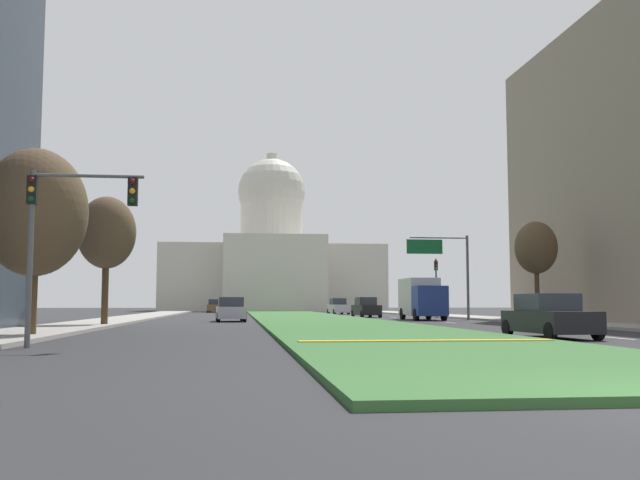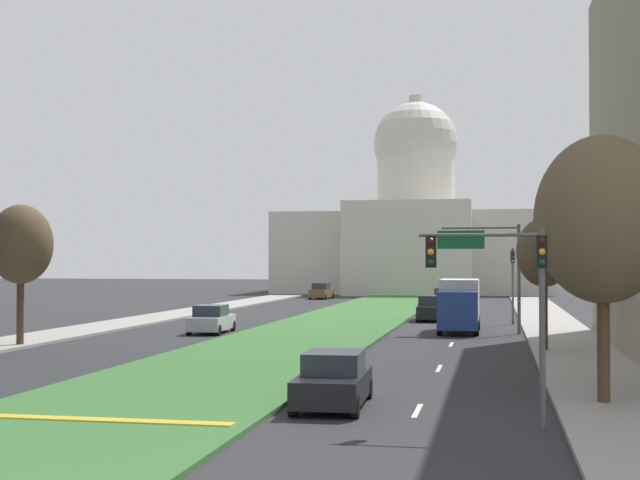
# 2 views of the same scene
# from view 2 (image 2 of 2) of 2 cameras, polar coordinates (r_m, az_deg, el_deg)

# --- Properties ---
(ground_plane) EXTENTS (260.00, 260.00, 0.00)m
(ground_plane) POSITION_cam_2_polar(r_m,az_deg,el_deg) (66.74, 1.97, -5.05)
(ground_plane) COLOR #2B2B2D
(grass_median) EXTENTS (8.70, 101.32, 0.14)m
(grass_median) POSITION_cam_2_polar(r_m,az_deg,el_deg) (61.20, 1.14, -5.32)
(grass_median) COLOR #386B33
(grass_median) RESTS_ON ground_plane
(median_curb_nose) EXTENTS (7.83, 0.50, 0.04)m
(median_curb_nose) POSITION_cam_2_polar(r_m,az_deg,el_deg) (24.91, -14.35, -11.01)
(median_curb_nose) COLOR gold
(median_curb_nose) RESTS_ON grass_median
(lane_dashes_right) EXTENTS (0.16, 77.20, 0.01)m
(lane_dashes_right) POSITION_cam_2_polar(r_m,az_deg,el_deg) (61.59, 8.99, -5.34)
(lane_dashes_right) COLOR silver
(lane_dashes_right) RESTS_ON ground_plane
(sidewalk_left) EXTENTS (4.00, 101.32, 0.15)m
(sidewalk_left) POSITION_cam_2_polar(r_m,az_deg,el_deg) (60.01, -13.38, -5.36)
(sidewalk_left) COLOR #9E9991
(sidewalk_left) RESTS_ON ground_plane
(sidewalk_right) EXTENTS (4.00, 101.32, 0.15)m
(sidewalk_right) POSITION_cam_2_polar(r_m,az_deg,el_deg) (54.80, 14.98, -5.75)
(sidewalk_right) COLOR #9E9991
(sidewalk_right) RESTS_ON ground_plane
(capitol_building) EXTENTS (35.74, 26.23, 26.89)m
(capitol_building) POSITION_cam_2_polar(r_m,az_deg,el_deg) (121.72, 6.09, 0.42)
(capitol_building) COLOR beige
(capitol_building) RESTS_ON ground_plane
(traffic_light_near_right) EXTENTS (3.34, 0.35, 5.20)m
(traffic_light_near_right) POSITION_cam_2_polar(r_m,az_deg,el_deg) (24.03, 11.94, -2.66)
(traffic_light_near_right) COLOR #515456
(traffic_light_near_right) RESTS_ON ground_plane
(traffic_light_far_right) EXTENTS (0.28, 0.35, 5.20)m
(traffic_light_far_right) POSITION_cam_2_polar(r_m,az_deg,el_deg) (62.32, 12.17, -2.24)
(traffic_light_far_right) COLOR #515456
(traffic_light_far_right) RESTS_ON ground_plane
(overhead_guide_sign) EXTENTS (4.89, 0.20, 6.50)m
(overhead_guide_sign) POSITION_cam_2_polar(r_m,az_deg,el_deg) (54.20, 10.73, -1.02)
(overhead_guide_sign) COLOR #515456
(overhead_guide_sign) RESTS_ON ground_plane
(street_tree_right_near) EXTENTS (4.06, 4.06, 8.15)m
(street_tree_right_near) POSITION_cam_2_polar(r_m,az_deg,el_deg) (28.11, 17.55, 1.23)
(street_tree_right_near) COLOR #4C3823
(street_tree_right_near) RESTS_ON ground_plane
(street_tree_left_mid) EXTENTS (3.20, 3.20, 7.18)m
(street_tree_left_mid) POSITION_cam_2_polar(r_m,az_deg,el_deg) (47.52, -18.52, -0.30)
(street_tree_left_mid) COLOR #4C3823
(street_tree_left_mid) RESTS_ON ground_plane
(street_tree_right_mid) EXTENTS (2.62, 2.62, 6.39)m
(street_tree_right_mid) POSITION_cam_2_polar(r_m,az_deg,el_deg) (43.61, 14.09, -0.82)
(street_tree_right_mid) COLOR #4C3823
(street_tree_right_mid) RESTS_ON ground_plane
(sedan_lead_stopped) EXTENTS (2.12, 4.54, 1.64)m
(sedan_lead_stopped) POSITION_cam_2_polar(r_m,az_deg,el_deg) (27.03, 0.85, -8.96)
(sedan_lead_stopped) COLOR black
(sedan_lead_stopped) RESTS_ON ground_plane
(sedan_midblock) EXTENTS (2.18, 4.54, 1.69)m
(sedan_midblock) POSITION_cam_2_polar(r_m,az_deg,el_deg) (54.16, -6.92, -5.07)
(sedan_midblock) COLOR #BCBCC1
(sedan_midblock) RESTS_ON ground_plane
(sedan_distant) EXTENTS (2.07, 4.70, 1.81)m
(sedan_distant) POSITION_cam_2_polar(r_m,az_deg,el_deg) (65.13, 6.99, -4.39)
(sedan_distant) COLOR black
(sedan_distant) RESTS_ON ground_plane
(sedan_far_horizon) EXTENTS (2.10, 4.47, 1.83)m
(sedan_far_horizon) POSITION_cam_2_polar(r_m,az_deg,el_deg) (82.72, 7.83, -3.72)
(sedan_far_horizon) COLOR #BCBCC1
(sedan_far_horizon) RESTS_ON ground_plane
(sedan_very_far) EXTENTS (2.18, 4.42, 1.79)m
(sedan_very_far) POSITION_cam_2_polar(r_m,az_deg,el_deg) (100.61, 0.09, -3.30)
(sedan_very_far) COLOR brown
(sedan_very_far) RESTS_ON ground_plane
(box_truck_delivery) EXTENTS (2.40, 6.40, 3.20)m
(box_truck_delivery) POSITION_cam_2_polar(r_m,az_deg,el_deg) (54.88, 8.87, -4.09)
(box_truck_delivery) COLOR navy
(box_truck_delivery) RESTS_ON ground_plane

